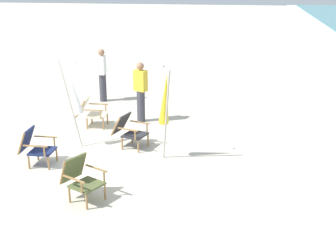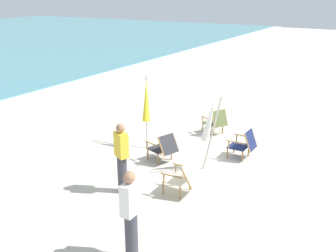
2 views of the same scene
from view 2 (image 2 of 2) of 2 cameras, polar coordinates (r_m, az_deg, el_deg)
ground_plane at (r=10.53m, az=5.12°, el=-5.25°), size 80.00×80.00×0.00m
beach_chair_back_right at (r=10.37m, az=-0.65°, el=-3.02°), size 0.78×0.89×0.78m
beach_chair_front_left at (r=8.77m, az=2.25°, el=-7.39°), size 0.61×0.78×0.78m
beach_chair_front_right at (r=12.44m, az=6.97°, el=0.72°), size 0.83×0.87×0.82m
beach_chair_mid_center at (r=10.75m, az=10.96°, el=-2.52°), size 0.60×0.70×0.81m
umbrella_furled_white at (r=9.56m, az=6.09°, el=0.81°), size 0.38×0.64×2.07m
umbrella_furled_yellow at (r=11.07m, az=-3.16°, el=3.58°), size 0.52×0.39×2.09m
person_near_chairs at (r=8.75m, az=-6.74°, el=-4.57°), size 0.33×0.39×1.63m
person_by_waterline at (r=6.65m, az=-5.44°, el=-12.74°), size 0.34×0.22×1.63m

